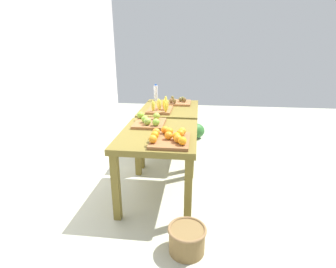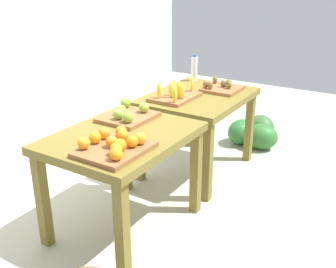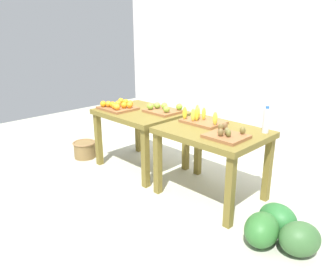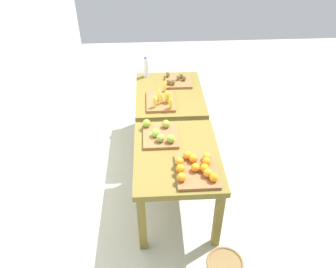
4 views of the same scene
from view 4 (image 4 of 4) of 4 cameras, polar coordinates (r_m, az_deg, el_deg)
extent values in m
plane|color=#B1B39E|center=(4.01, 0.72, -6.27)|extent=(8.00, 8.00, 0.00)
cube|color=silver|center=(3.35, -23.32, 12.17)|extent=(4.40, 0.12, 3.00)
cube|color=brown|center=(3.11, 1.52, -3.74)|extent=(1.04, 0.80, 0.06)
cube|color=brown|center=(3.11, 8.56, -14.31)|extent=(0.07, 0.07, 0.69)
cube|color=brown|center=(3.74, 6.08, -3.24)|extent=(0.07, 0.07, 0.69)
cube|color=brown|center=(3.06, -4.47, -15.00)|extent=(0.07, 0.07, 0.69)
cube|color=brown|center=(3.70, -4.41, -3.65)|extent=(0.07, 0.07, 0.69)
cube|color=brown|center=(4.02, 0.25, 6.79)|extent=(1.04, 0.80, 0.06)
cube|color=brown|center=(3.89, 5.66, -1.33)|extent=(0.07, 0.07, 0.69)
cube|color=brown|center=(4.63, 4.10, 5.78)|extent=(0.07, 0.07, 0.69)
cube|color=brown|center=(3.85, -4.40, -1.70)|extent=(0.07, 0.07, 0.69)
cube|color=brown|center=(4.60, -4.37, 5.52)|extent=(0.07, 0.07, 0.69)
cube|color=#925C34|center=(2.90, 4.94, -6.35)|extent=(0.44, 0.36, 0.03)
sphere|color=orange|center=(2.79, 7.88, -7.35)|extent=(0.10, 0.10, 0.08)
sphere|color=orange|center=(2.86, 4.73, -5.73)|extent=(0.08, 0.08, 0.08)
sphere|color=orange|center=(2.84, 2.15, -5.90)|extent=(0.11, 0.11, 0.08)
sphere|color=orange|center=(2.97, 3.29, -3.64)|extent=(0.11, 0.11, 0.08)
sphere|color=orange|center=(2.77, 2.35, -7.38)|extent=(0.08, 0.08, 0.08)
sphere|color=orange|center=(2.94, 4.38, -4.20)|extent=(0.11, 0.11, 0.08)
sphere|color=orange|center=(2.92, 6.61, -4.70)|extent=(0.09, 0.09, 0.08)
sphere|color=orange|center=(2.82, 6.81, -6.64)|extent=(0.10, 0.10, 0.08)
sphere|color=orange|center=(2.97, 6.68, -3.85)|extent=(0.08, 0.08, 0.08)
sphere|color=orange|center=(2.90, 1.98, -4.70)|extent=(0.10, 0.10, 0.08)
sphere|color=orange|center=(2.86, 6.27, -5.81)|extent=(0.11, 0.11, 0.08)
cube|color=#925C34|center=(3.27, -1.30, -0.28)|extent=(0.40, 0.34, 0.03)
sphere|color=#8DAE39|center=(3.34, -0.33, 1.75)|extent=(0.10, 0.10, 0.08)
sphere|color=#84B72F|center=(3.35, -3.69, 1.87)|extent=(0.11, 0.11, 0.08)
sphere|color=#84B638|center=(3.14, 0.51, -0.82)|extent=(0.09, 0.09, 0.08)
sphere|color=#8AAE3F|center=(3.15, -1.31, -0.68)|extent=(0.11, 0.11, 0.08)
sphere|color=#84C138|center=(3.22, -2.14, 0.19)|extent=(0.10, 0.10, 0.08)
cube|color=#925C34|center=(3.80, -1.29, 5.65)|extent=(0.44, 0.32, 0.03)
ellipsoid|color=yellow|center=(3.70, -1.19, 6.19)|extent=(0.06, 0.06, 0.14)
ellipsoid|color=yellow|center=(3.61, 0.44, 5.36)|extent=(0.06, 0.06, 0.14)
ellipsoid|color=yellow|center=(3.71, 0.34, 6.34)|extent=(0.06, 0.06, 0.14)
ellipsoid|color=yellow|center=(3.72, -0.26, 6.45)|extent=(0.05, 0.04, 0.14)
ellipsoid|color=yellow|center=(3.63, -2.31, 5.56)|extent=(0.06, 0.06, 0.14)
ellipsoid|color=yellow|center=(3.93, -0.60, 8.21)|extent=(0.06, 0.06, 0.14)
ellipsoid|color=yellow|center=(3.75, -1.53, 6.68)|extent=(0.06, 0.06, 0.14)
cube|color=#925C34|center=(4.22, 1.77, 9.05)|extent=(0.36, 0.32, 0.03)
ellipsoid|color=brown|center=(4.20, 1.81, 9.70)|extent=(0.07, 0.07, 0.07)
ellipsoid|color=brown|center=(4.27, 0.04, 10.21)|extent=(0.07, 0.07, 0.07)
ellipsoid|color=brown|center=(4.09, 0.14, 8.94)|extent=(0.06, 0.07, 0.07)
ellipsoid|color=brown|center=(4.24, 2.24, 9.99)|extent=(0.07, 0.07, 0.07)
ellipsoid|color=brown|center=(4.18, 2.74, 9.58)|extent=(0.07, 0.07, 0.07)
ellipsoid|color=brown|center=(4.08, 0.89, 8.88)|extent=(0.06, 0.05, 0.07)
cylinder|color=silver|center=(4.31, -3.83, 11.27)|extent=(0.06, 0.06, 0.24)
cylinder|color=blue|center=(4.26, -3.90, 12.87)|extent=(0.03, 0.03, 0.02)
ellipsoid|color=#376231|center=(5.26, 2.35, 7.35)|extent=(0.42, 0.43, 0.28)
ellipsoid|color=#2A6C31|center=(5.03, 1.03, 5.86)|extent=(0.38, 0.33, 0.28)
ellipsoid|color=#2F6B2D|center=(5.03, 3.78, 5.81)|extent=(0.35, 0.41, 0.28)
torus|color=olive|center=(3.02, 9.76, -20.99)|extent=(0.32, 0.32, 0.02)
camera|label=1|loc=(1.30, 49.35, -50.52)|focal=28.01mm
camera|label=2|loc=(2.11, 62.15, -14.19)|focal=42.73mm
camera|label=3|loc=(6.06, 26.13, 24.12)|focal=34.40mm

